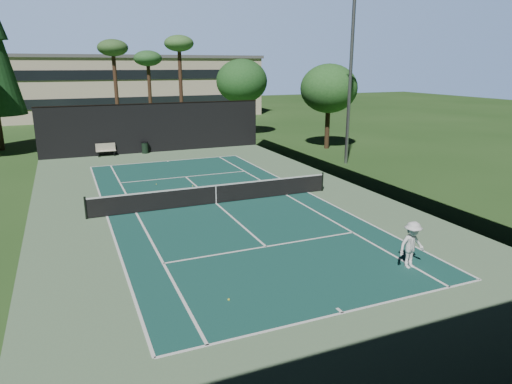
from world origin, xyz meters
The scene contains 20 objects.
ground centered at (0.00, 0.00, 0.00)m, with size 160.00×160.00×0.00m, color #254A1B.
apron_slab centered at (0.00, 0.00, 0.01)m, with size 18.00×32.00×0.01m, color #5F825B.
court_surface centered at (0.00, 0.00, 0.01)m, with size 10.97×23.77×0.01m, color #164941.
court_lines centered at (0.00, 0.00, 0.02)m, with size 11.07×23.87×0.01m.
tennis_net centered at (0.00, 0.00, 0.56)m, with size 12.90×0.10×1.10m.
fence centered at (0.00, 0.06, 2.01)m, with size 18.04×32.05×4.03m.
player centered at (3.99, -10.13, 0.86)m, with size 1.11×0.64×1.73m, color white.
tennis_ball_a centered at (-2.81, -9.88, 0.04)m, with size 0.07×0.07×0.07m, color #D3E033.
tennis_ball_b centered at (-3.70, 3.09, 0.04)m, with size 0.07×0.07×0.07m, color #CAE534.
tennis_ball_c centered at (-0.21, 3.89, 0.04)m, with size 0.07×0.07×0.07m, color #CAE634.
tennis_ball_d centered at (-2.13, 5.16, 0.03)m, with size 0.06×0.06×0.06m, color #BACE2E.
park_bench centered at (-4.05, 15.73, 0.55)m, with size 1.50×0.45×1.02m.
trash_bin centered at (-0.98, 15.73, 0.48)m, with size 0.56×0.56×0.95m.
palm_a centered at (-2.00, 24.00, 8.19)m, with size 2.80×2.80×9.32m.
palm_b centered at (1.50, 26.00, 7.36)m, with size 2.80×2.80×8.42m.
palm_c centered at (4.00, 23.00, 8.60)m, with size 2.80×2.80×9.77m.
decid_tree_a centered at (10.00, 22.00, 5.42)m, with size 5.12×5.12×7.62m.
decid_tree_b centered at (14.00, 12.00, 5.08)m, with size 4.80×4.80×7.14m.
campus_building centered at (0.00, 45.98, 4.21)m, with size 40.50×12.50×8.30m.
light_pole centered at (12.00, 6.00, 6.46)m, with size 0.90×0.25×12.22m.
Camera 1 is at (-6.95, -21.84, 7.01)m, focal length 32.00 mm.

